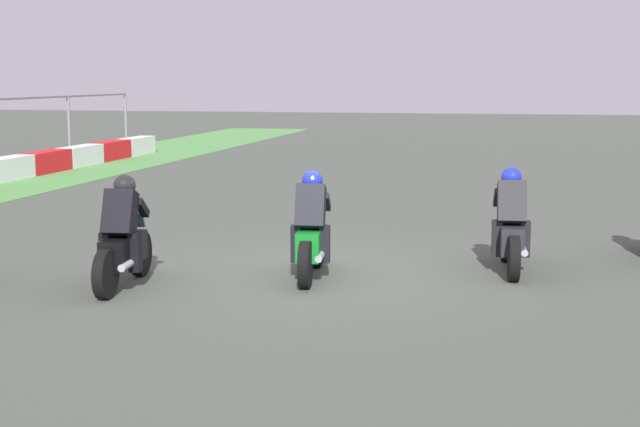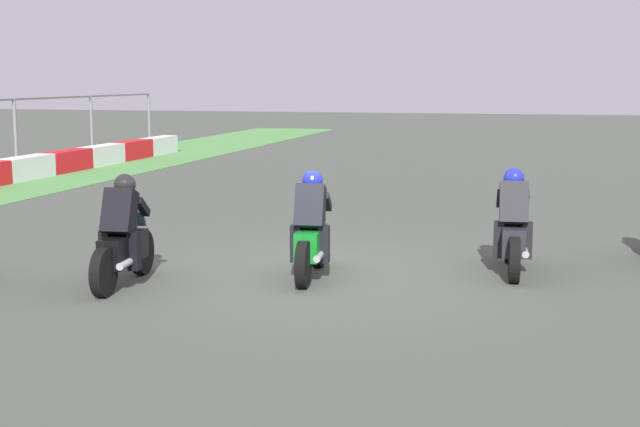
# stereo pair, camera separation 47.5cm
# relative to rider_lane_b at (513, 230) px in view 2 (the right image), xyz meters

# --- Properties ---
(ground_plane) EXTENTS (120.00, 120.00, 0.00)m
(ground_plane) POSITION_rel_rider_lane_b_xyz_m (-0.82, 2.64, -0.62)
(ground_plane) COLOR #454B41
(rider_lane_b) EXTENTS (2.04, 0.56, 1.51)m
(rider_lane_b) POSITION_rel_rider_lane_b_xyz_m (0.00, 0.00, 0.00)
(rider_lane_b) COLOR black
(rider_lane_b) RESTS_ON ground_plane
(rider_lane_c) EXTENTS (2.04, 0.57, 1.51)m
(rider_lane_c) POSITION_rel_rider_lane_b_xyz_m (-1.04, 2.73, 0.00)
(rider_lane_c) COLOR black
(rider_lane_c) RESTS_ON ground_plane
(rider_lane_d) EXTENTS (2.04, 0.56, 1.51)m
(rider_lane_d) POSITION_rel_rider_lane_b_xyz_m (-2.16, 5.06, 0.00)
(rider_lane_d) COLOR black
(rider_lane_d) RESTS_ON ground_plane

